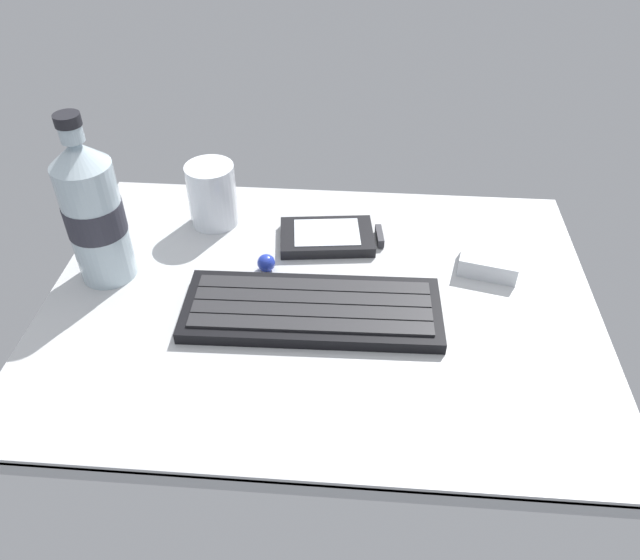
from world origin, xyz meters
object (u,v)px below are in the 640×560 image
keyboard (312,309)px  charger_block (489,260)px  trackball_mouse (266,263)px  juice_cup (213,197)px  water_bottle (93,212)px  handheld_device (332,237)px

keyboard → charger_block: bearing=25.6°
trackball_mouse → juice_cup: bearing=130.4°
juice_cup → water_bottle: (-10.59, -12.02, 5.10)cm
handheld_device → juice_cup: juice_cup is taller
handheld_device → charger_block: (19.64, -4.02, 0.47)cm
trackball_mouse → water_bottle: bearing=-173.8°
handheld_device → trackball_mouse: bearing=-139.6°
juice_cup → trackball_mouse: 13.35cm
keyboard → trackball_mouse: 9.84cm
charger_block → trackball_mouse: 27.41cm
keyboard → trackball_mouse: trackball_mouse is taller
trackball_mouse → keyboard: bearing=-50.2°
keyboard → water_bottle: size_ratio=1.41×
charger_block → keyboard: bearing=-154.4°
water_bottle → trackball_mouse: 20.73cm
keyboard → handheld_device: bearing=84.5°
juice_cup → charger_block: juice_cup is taller
juice_cup → trackball_mouse: bearing=-49.6°
keyboard → water_bottle: water_bottle is taller
handheld_device → charger_block: 20.05cm
trackball_mouse → handheld_device: bearing=40.4°
charger_block → trackball_mouse: size_ratio=3.18×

